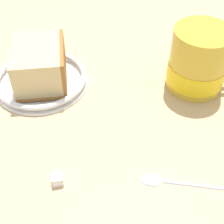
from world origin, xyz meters
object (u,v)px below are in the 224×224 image
(teaspoon, at_px, (170,181))
(sugar_cube, at_px, (58,179))
(cake_slice, at_px, (40,64))
(small_plate, at_px, (41,80))
(tea_mug, at_px, (199,62))

(teaspoon, distance_m, sugar_cube, 0.15)
(cake_slice, bearing_deg, small_plate, -119.07)
(teaspoon, bearing_deg, small_plate, -171.47)
(cake_slice, height_order, sugar_cube, cake_slice)
(small_plate, distance_m, tea_mug, 0.27)
(teaspoon, bearing_deg, sugar_cube, -126.04)
(teaspoon, xyz_separation_m, sugar_cube, (-0.09, -0.12, 0.00))
(small_plate, relative_size, tea_mug, 1.46)
(sugar_cube, bearing_deg, tea_mug, 96.97)
(teaspoon, relative_size, sugar_cube, 7.45)
(small_plate, height_order, sugar_cube, small_plate)
(cake_slice, distance_m, teaspoon, 0.28)
(tea_mug, bearing_deg, cake_slice, -126.79)
(tea_mug, xyz_separation_m, teaspoon, (0.12, -0.17, -0.04))
(cake_slice, height_order, tea_mug, tea_mug)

